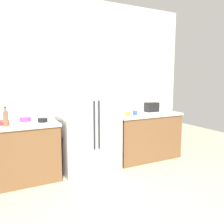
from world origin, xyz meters
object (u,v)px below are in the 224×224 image
Objects in this scene: cup_c at (135,113)px; bowl_a at (25,119)px; toaster at (152,107)px; cup_b at (128,114)px; cup_a at (10,120)px; refrigerator at (88,121)px; bottle_a at (6,119)px; bowl_b at (2,123)px; bowl_c at (43,120)px.

cup_c reaches higher than bowl_a.
toaster reaches higher than bowl_a.
cup_a is at bearing 172.32° from cup_b.
toaster is 3.03× the size of cup_a.
toaster is 3.33× the size of cup_b.
bottle_a is (-1.28, -0.13, 0.17)m from refrigerator.
cup_b is at bearing -173.63° from cup_c.
refrigerator is 1.33m from bowl_b.
toaster is 1.41× the size of bowl_b.
bowl_c is at bearing 13.37° from bottle_a.
refrigerator is at bearing -174.18° from toaster.
bowl_a is at bearing 170.84° from cup_b.
refrigerator reaches higher than cup_b.
cup_b is 0.42× the size of bowl_b.
cup_b is 0.55× the size of bowl_c.
cup_a is at bearing 173.47° from cup_c.
bottle_a reaches higher than bowl_a.
bowl_c is at bearing -175.99° from toaster.
cup_a is 1.96m from cup_b.
toaster is 0.58m from cup_c.
cup_c is 0.60× the size of bowl_c.
bowl_a is (-2.43, 0.04, -0.06)m from toaster.
cup_b is (2.01, 0.04, -0.08)m from bottle_a.
cup_b is 0.18m from cup_c.
cup_c is at bearing -3.14° from bowl_b.
refrigerator is 11.46× the size of bowl_c.
bottle_a is 0.54m from bowl_c.
cup_a is 0.23m from bowl_a.
bowl_a reaches higher than bowl_c.
refrigerator is 1.46m from toaster.
bottle_a is 1.46× the size of bowl_b.
bottle_a is 1.59× the size of bowl_a.
cup_b is 2.06m from bowl_b.
refrigerator is at bearing -2.31° from bowl_b.
bottle_a is 3.46× the size of cup_b.
bottle_a reaches higher than cup_a.
bowl_a is (-1.89, 0.26, -0.01)m from cup_c.
cup_a is 2.13m from cup_c.
refrigerator is at bearing -8.15° from cup_a.
cup_b is 0.46× the size of bowl_a.
bowl_a is (0.23, 0.02, -0.00)m from cup_a.
bowl_a is (-1.72, 0.28, -0.00)m from cup_b.
bottle_a is 0.32m from cup_a.
cup_c reaches higher than bowl_b.
bowl_b is 1.31× the size of bowl_c.
toaster is at bearing 5.84° from bottle_a.
cup_c is at bearing -158.08° from toaster.
toaster is (1.45, 0.15, 0.15)m from refrigerator.
toaster reaches higher than cup_c.
bowl_b is (-2.06, 0.14, -0.01)m from cup_b.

